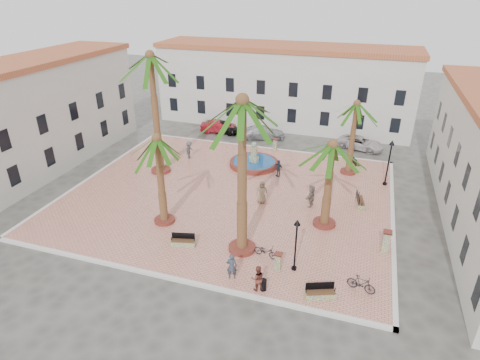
# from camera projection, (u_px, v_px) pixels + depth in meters

# --- Properties ---
(ground) EXTENTS (120.00, 120.00, 0.00)m
(ground) POSITION_uv_depth(u_px,v_px,m) (229.00, 195.00, 33.54)
(ground) COLOR #56544F
(ground) RESTS_ON ground
(plaza) EXTENTS (26.00, 22.00, 0.15)m
(plaza) POSITION_uv_depth(u_px,v_px,m) (229.00, 195.00, 33.51)
(plaza) COLOR #DE8976
(plaza) RESTS_ON ground
(kerb_n) EXTENTS (26.30, 0.30, 0.16)m
(kerb_n) POSITION_uv_depth(u_px,v_px,m) (263.00, 148.00, 42.86)
(kerb_n) COLOR silver
(kerb_n) RESTS_ON ground
(kerb_s) EXTENTS (26.30, 0.30, 0.16)m
(kerb_s) POSITION_uv_depth(u_px,v_px,m) (168.00, 278.00, 24.14)
(kerb_s) COLOR silver
(kerb_s) RESTS_ON ground
(kerb_e) EXTENTS (0.30, 22.30, 0.16)m
(kerb_e) POSITION_uv_depth(u_px,v_px,m) (393.00, 220.00, 29.89)
(kerb_e) COLOR silver
(kerb_e) RESTS_ON ground
(kerb_w) EXTENTS (0.30, 22.30, 0.16)m
(kerb_w) POSITION_uv_depth(u_px,v_px,m) (97.00, 174.00, 37.11)
(kerb_w) COLOR silver
(kerb_w) RESTS_ON ground
(building_north) EXTENTS (30.40, 7.40, 9.50)m
(building_north) POSITION_uv_depth(u_px,v_px,m) (283.00, 85.00, 48.43)
(building_north) COLOR silver
(building_north) RESTS_ON ground
(building_west) EXTENTS (6.40, 24.40, 10.00)m
(building_west) POSITION_uv_depth(u_px,v_px,m) (32.00, 116.00, 36.57)
(building_west) COLOR silver
(building_west) RESTS_ON ground
(fountain) EXTENTS (4.64, 4.64, 2.40)m
(fountain) POSITION_uv_depth(u_px,v_px,m) (254.00, 162.00, 38.50)
(fountain) COLOR maroon
(fountain) RESTS_ON plaza
(palm_nw) EXTENTS (5.82, 5.82, 10.94)m
(palm_nw) POSITION_uv_depth(u_px,v_px,m) (151.00, 68.00, 33.21)
(palm_nw) COLOR maroon
(palm_nw) RESTS_ON plaza
(palm_sw) EXTENTS (4.93, 4.93, 6.89)m
(palm_sw) POSITION_uv_depth(u_px,v_px,m) (158.00, 149.00, 27.10)
(palm_sw) COLOR maroon
(palm_sw) RESTS_ON plaza
(palm_s) EXTENTS (5.82, 5.82, 10.47)m
(palm_s) POSITION_uv_depth(u_px,v_px,m) (242.00, 118.00, 22.54)
(palm_s) COLOR maroon
(palm_s) RESTS_ON plaza
(palm_e) EXTENTS (5.33, 5.33, 6.61)m
(palm_e) POSITION_uv_depth(u_px,v_px,m) (332.00, 156.00, 26.86)
(palm_e) COLOR maroon
(palm_e) RESTS_ON plaza
(palm_ne) EXTENTS (4.62, 4.62, 6.87)m
(palm_ne) POSITION_uv_depth(u_px,v_px,m) (356.00, 112.00, 34.63)
(palm_ne) COLOR maroon
(palm_ne) RESTS_ON plaza
(bench_s) EXTENTS (1.72, 0.88, 0.87)m
(bench_s) POSITION_uv_depth(u_px,v_px,m) (183.00, 242.00, 26.86)
(bench_s) COLOR gray
(bench_s) RESTS_ON plaza
(bench_se) EXTENTS (1.80, 1.12, 0.91)m
(bench_se) POSITION_uv_depth(u_px,v_px,m) (320.00, 294.00, 22.42)
(bench_se) COLOR gray
(bench_se) RESTS_ON plaza
(bench_e) EXTENTS (0.85, 1.85, 0.94)m
(bench_e) POSITION_uv_depth(u_px,v_px,m) (360.00, 202.00, 31.71)
(bench_e) COLOR gray
(bench_e) RESTS_ON plaza
(bench_ne) EXTENTS (1.37, 2.04, 1.04)m
(bench_ne) POSITION_uv_depth(u_px,v_px,m) (354.00, 164.00, 38.27)
(bench_ne) COLOR gray
(bench_ne) RESTS_ON plaza
(lamppost_s) EXTENTS (0.39, 0.39, 3.60)m
(lamppost_s) POSITION_uv_depth(u_px,v_px,m) (296.00, 236.00, 23.65)
(lamppost_s) COLOR black
(lamppost_s) RESTS_ON plaza
(lamppost_e) EXTENTS (0.45, 0.45, 4.13)m
(lamppost_e) POSITION_uv_depth(u_px,v_px,m) (390.00, 155.00, 33.76)
(lamppost_e) COLOR black
(lamppost_e) RESTS_ON plaza
(bollard_se) EXTENTS (0.45, 0.45, 1.23)m
(bollard_se) POSITION_uv_depth(u_px,v_px,m) (278.00, 261.00, 24.40)
(bollard_se) COLOR gray
(bollard_se) RESTS_ON plaza
(bollard_n) EXTENTS (0.51, 0.51, 1.35)m
(bollard_n) POSITION_uv_depth(u_px,v_px,m) (275.00, 145.00, 41.61)
(bollard_n) COLOR gray
(bollard_n) RESTS_ON plaza
(bollard_e) EXTENTS (0.56, 0.56, 1.55)m
(bollard_e) POSITION_uv_depth(u_px,v_px,m) (386.00, 241.00, 26.03)
(bollard_e) COLOR gray
(bollard_e) RESTS_ON plaza
(litter_bin) EXTENTS (0.37, 0.37, 0.72)m
(litter_bin) POSITION_uv_depth(u_px,v_px,m) (263.00, 285.00, 22.94)
(litter_bin) COLOR black
(litter_bin) RESTS_ON plaza
(cyclist_a) EXTENTS (0.72, 0.58, 1.73)m
(cyclist_a) POSITION_uv_depth(u_px,v_px,m) (232.00, 266.00, 23.63)
(cyclist_a) COLOR #333B49
(cyclist_a) RESTS_ON plaza
(bicycle_a) EXTENTS (1.70, 0.90, 0.85)m
(bicycle_a) POSITION_uv_depth(u_px,v_px,m) (266.00, 251.00, 25.69)
(bicycle_a) COLOR black
(bicycle_a) RESTS_ON plaza
(cyclist_b) EXTENTS (0.97, 0.88, 1.64)m
(cyclist_b) POSITION_uv_depth(u_px,v_px,m) (258.00, 278.00, 22.75)
(cyclist_b) COLOR brown
(cyclist_b) RESTS_ON plaza
(bicycle_b) EXTENTS (1.73, 0.90, 1.00)m
(bicycle_b) POSITION_uv_depth(u_px,v_px,m) (361.00, 284.00, 22.80)
(bicycle_b) COLOR black
(bicycle_b) RESTS_ON plaza
(pedestrian_fountain_a) EXTENTS (1.10, 0.92, 1.91)m
(pedestrian_fountain_a) POSITION_uv_depth(u_px,v_px,m) (262.00, 192.00, 31.76)
(pedestrian_fountain_a) COLOR #877456
(pedestrian_fountain_a) RESTS_ON plaza
(pedestrian_fountain_b) EXTENTS (1.01, 0.79, 1.60)m
(pedestrian_fountain_b) POSITION_uv_depth(u_px,v_px,m) (278.00, 168.00, 36.17)
(pedestrian_fountain_b) COLOR #39465C
(pedestrian_fountain_b) RESTS_ON plaza
(pedestrian_north) EXTENTS (0.78, 1.22, 1.79)m
(pedestrian_north) POSITION_uv_depth(u_px,v_px,m) (189.00, 150.00, 39.82)
(pedestrian_north) COLOR #4D4C51
(pedestrian_north) RESTS_ON plaza
(pedestrian_east) EXTENTS (0.69, 1.71, 1.80)m
(pedestrian_east) POSITION_uv_depth(u_px,v_px,m) (311.00, 196.00, 31.29)
(pedestrian_east) COLOR #7A6B5E
(pedestrian_east) RESTS_ON plaza
(car_black) EXTENTS (4.49, 2.67, 1.43)m
(car_black) POSITION_uv_depth(u_px,v_px,m) (223.00, 126.00, 47.21)
(car_black) COLOR black
(car_black) RESTS_ON ground
(car_red) EXTENTS (4.47, 2.53, 1.39)m
(car_red) POSITION_uv_depth(u_px,v_px,m) (219.00, 127.00, 47.23)
(car_red) COLOR maroon
(car_red) RESTS_ON ground
(car_silver) EXTENTS (5.30, 3.38, 1.43)m
(car_silver) POSITION_uv_depth(u_px,v_px,m) (263.00, 132.00, 45.41)
(car_silver) COLOR #B4B5BE
(car_silver) RESTS_ON ground
(car_white) EXTENTS (5.12, 3.35, 1.31)m
(car_white) POSITION_uv_depth(u_px,v_px,m) (361.00, 143.00, 42.58)
(car_white) COLOR silver
(car_white) RESTS_ON ground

